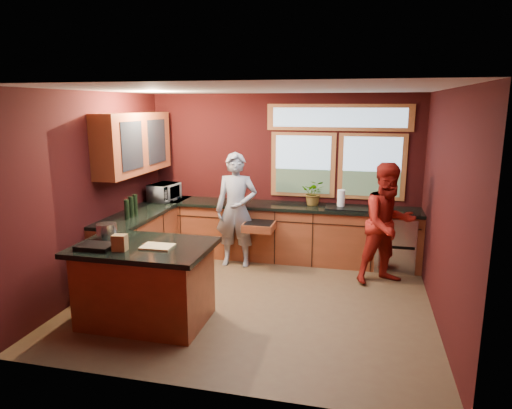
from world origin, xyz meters
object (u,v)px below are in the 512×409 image
(island, at_px, (145,283))
(person_grey, at_px, (236,210))
(stock_pot, at_px, (107,231))
(person_red, at_px, (388,224))
(cutting_board, at_px, (157,247))

(island, bearing_deg, person_grey, 76.56)
(island, relative_size, person_grey, 0.86)
(stock_pot, bearing_deg, person_red, 27.85)
(cutting_board, bearing_deg, island, 165.96)
(person_grey, height_order, cutting_board, person_grey)
(island, distance_m, person_grey, 2.23)
(island, distance_m, stock_pot, 0.80)
(person_red, distance_m, cutting_board, 3.26)
(person_grey, bearing_deg, cutting_board, -102.52)
(island, height_order, cutting_board, cutting_board)
(island, bearing_deg, cutting_board, -14.04)
(island, xyz_separation_m, cutting_board, (0.20, -0.05, 0.48))
(island, xyz_separation_m, person_red, (2.80, 1.92, 0.39))
(cutting_board, bearing_deg, person_red, 37.17)
(person_grey, bearing_deg, island, -107.90)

